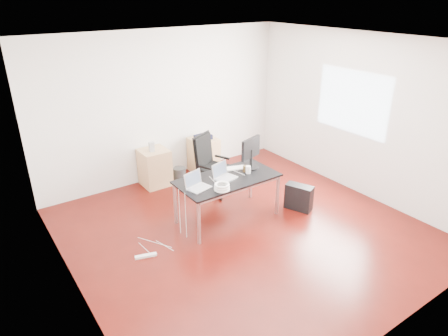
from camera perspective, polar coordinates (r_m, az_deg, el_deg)
room_shell at (r=5.65m, az=3.49°, el=3.35°), size 5.00×5.00×5.00m
desk at (r=6.23m, az=0.50°, el=-1.84°), size 1.60×0.80×0.73m
office_chair at (r=7.09m, az=-1.99°, el=0.86°), size 0.63×0.65×1.08m
filing_cabinet_left at (r=7.60m, az=-9.86°, el=0.07°), size 0.50×0.50×0.70m
filing_cabinet_right at (r=8.08m, az=-2.91°, el=1.88°), size 0.50×0.50×0.70m
pc_tower at (r=6.83m, az=10.64°, el=-4.13°), size 0.36×0.49×0.44m
wastebasket at (r=7.75m, az=-6.36°, el=-0.94°), size 0.26×0.26×0.28m
power_strip at (r=5.79m, az=-11.11°, el=-12.22°), size 0.30×0.14×0.04m
laptop_left at (r=5.88m, az=-3.89°, el=-2.36°), size 0.38×0.33×0.23m
laptop_right at (r=6.17m, az=-0.04°, el=-0.97°), size 0.38×0.33×0.23m
monitor at (r=6.47m, az=3.84°, el=2.40°), size 0.44×0.26×0.51m
keyboard at (r=6.50m, az=1.11°, el=-0.07°), size 0.46×0.28×0.02m
cup_white at (r=6.35m, az=3.47°, el=-0.23°), size 0.09×0.09×0.12m
cup_brown at (r=6.41m, az=3.05°, el=-0.07°), size 0.10×0.10×0.10m
cable_coil at (r=5.80m, az=-0.30°, el=-2.73°), size 0.24×0.24×0.11m
power_adapter at (r=5.93m, az=-0.08°, el=-2.53°), size 0.08×0.08×0.03m
speaker at (r=7.38m, az=-10.31°, el=2.99°), size 0.10×0.09×0.18m
navy_garment at (r=7.90m, az=-2.99°, el=4.43°), size 0.32×0.27×0.09m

